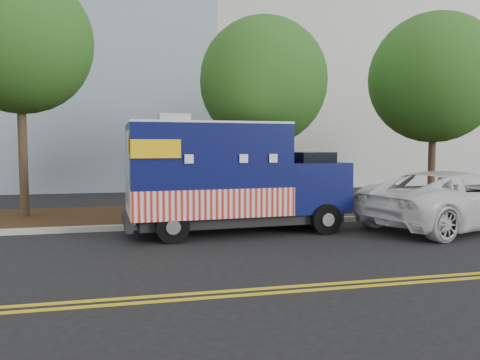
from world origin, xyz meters
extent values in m
plane|color=black|center=(0.00, 0.00, 0.00)|extent=(120.00, 120.00, 0.00)
cube|color=#9E9E99|center=(0.00, 1.40, 0.07)|extent=(120.00, 0.18, 0.15)
cube|color=black|center=(0.00, 3.50, 0.07)|extent=(120.00, 4.00, 0.15)
cube|color=gold|center=(0.00, -4.45, 0.01)|extent=(120.00, 0.10, 0.01)
cube|color=gold|center=(0.00, -4.70, 0.01)|extent=(120.00, 0.10, 0.01)
cylinder|color=#38281C|center=(-5.48, 3.75, 2.16)|extent=(0.26, 0.26, 4.32)
sphere|color=#255919|center=(-5.48, 3.75, 5.39)|extent=(4.30, 4.30, 4.30)
cylinder|color=#38281C|center=(2.06, 3.68, 1.68)|extent=(0.26, 0.26, 3.37)
sphere|color=#255919|center=(2.06, 3.68, 4.44)|extent=(4.27, 4.27, 4.27)
cylinder|color=#38281C|center=(8.43, 3.54, 1.78)|extent=(0.26, 0.26, 3.56)
sphere|color=#255919|center=(8.43, 3.54, 4.73)|extent=(4.65, 4.65, 4.65)
cube|color=#473828|center=(-1.48, 1.97, 1.20)|extent=(0.06, 0.06, 2.40)
cube|color=black|center=(0.47, 0.50, 0.40)|extent=(5.40, 2.11, 0.27)
cube|color=#0A0F47|center=(-0.38, 0.45, 1.70)|extent=(4.10, 2.41, 2.27)
cube|color=red|center=(-0.38, 0.45, 0.90)|extent=(4.14, 2.47, 0.71)
cube|color=white|center=(-0.38, 0.45, 2.86)|extent=(4.10, 2.41, 0.06)
cube|color=#B7B7BA|center=(-1.23, 0.40, 2.98)|extent=(0.80, 0.80, 0.21)
cube|color=#0A0F47|center=(2.46, 0.62, 1.18)|extent=(1.82, 2.13, 1.33)
cube|color=black|center=(2.41, 0.62, 1.82)|extent=(1.06, 1.90, 0.62)
cube|color=black|center=(3.33, 0.68, 0.74)|extent=(0.19, 1.89, 0.28)
cube|color=black|center=(-2.41, 0.33, 0.43)|extent=(0.30, 2.14, 0.27)
cube|color=#B7B7BA|center=(-2.38, 0.33, 1.75)|extent=(0.14, 1.70, 1.80)
cube|color=#B7B7BA|center=(-0.16, 1.60, 1.75)|extent=(1.70, 0.14, 1.04)
cube|color=yellow|center=(-1.73, -0.76, 2.22)|extent=(1.14, 0.09, 0.43)
cube|color=yellow|center=(-1.86, 1.49, 2.22)|extent=(1.14, 0.09, 0.43)
cylinder|color=black|center=(2.61, -0.33, 0.40)|extent=(0.81, 0.31, 0.80)
cylinder|color=black|center=(2.49, 1.59, 0.40)|extent=(0.81, 0.31, 0.80)
cylinder|color=black|center=(-1.36, -0.57, 0.40)|extent=(0.81, 0.31, 0.80)
cylinder|color=black|center=(-1.48, 1.35, 0.40)|extent=(0.81, 0.31, 0.80)
imported|color=white|center=(6.53, -0.30, 0.80)|extent=(6.25, 4.06, 1.60)
camera|label=1|loc=(-2.26, -11.53, 2.30)|focal=35.00mm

